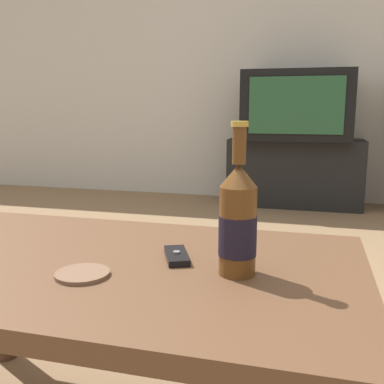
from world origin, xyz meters
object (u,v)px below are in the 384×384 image
tv_stand (294,173)px  beer_bottle (238,222)px  television (297,106)px  cell_phone (177,256)px

tv_stand → beer_bottle: 2.79m
television → beer_bottle: 2.78m
beer_bottle → cell_phone: beer_bottle is taller
television → tv_stand: bearing=90.0°
tv_stand → beer_bottle: size_ratio=3.48×
tv_stand → cell_phone: size_ratio=8.62×
tv_stand → television: television is taller
tv_stand → television: (0.00, -0.00, 0.52)m
television → beer_bottle: (-0.00, -2.78, -0.23)m
tv_stand → television: 0.52m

